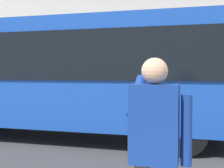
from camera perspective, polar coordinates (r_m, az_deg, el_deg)
ground_plane at (r=7.80m, az=3.57°, el=-10.52°), size 60.00×60.00×0.00m
red_bus at (r=8.13m, az=-8.14°, el=1.94°), size 9.05×2.54×3.08m
pedestrian_photographer at (r=2.61m, az=8.01°, el=-10.82°), size 0.53×0.52×1.70m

